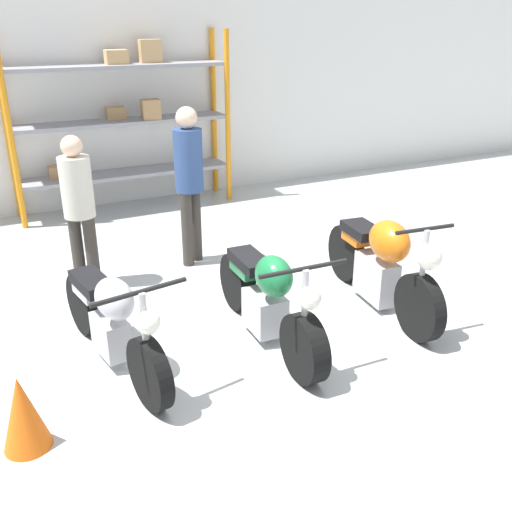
% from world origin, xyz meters
% --- Properties ---
extents(ground_plane, '(30.00, 30.00, 0.00)m').
position_xyz_m(ground_plane, '(0.00, 0.00, 0.00)').
color(ground_plane, '#B2B7B7').
extents(back_wall, '(30.00, 0.08, 3.60)m').
position_xyz_m(back_wall, '(0.00, 4.87, 1.80)').
color(back_wall, white).
rests_on(back_wall, ground_plane).
extents(shelving_rack, '(3.17, 0.63, 2.54)m').
position_xyz_m(shelving_rack, '(-0.12, 4.51, 1.36)').
color(shelving_rack, orange).
rests_on(shelving_rack, ground_plane).
extents(motorcycle_silver, '(0.72, 1.92, 0.95)m').
position_xyz_m(motorcycle_silver, '(-1.36, 0.30, 0.43)').
color(motorcycle_silver, black).
rests_on(motorcycle_silver, ground_plane).
extents(motorcycle_green, '(0.74, 1.93, 0.97)m').
position_xyz_m(motorcycle_green, '(-0.03, 0.11, 0.41)').
color(motorcycle_green, black).
rests_on(motorcycle_green, ground_plane).
extents(motorcycle_orange, '(0.57, 1.98, 1.05)m').
position_xyz_m(motorcycle_orange, '(1.26, 0.18, 0.48)').
color(motorcycle_orange, black).
rests_on(motorcycle_orange, ground_plane).
extents(person_browsing, '(0.45, 0.45, 1.81)m').
position_xyz_m(person_browsing, '(-0.01, 2.07, 1.08)').
color(person_browsing, '#38332D').
rests_on(person_browsing, ground_plane).
extents(person_near_rack, '(0.45, 0.45, 1.63)m').
position_xyz_m(person_near_rack, '(-1.26, 1.97, 0.95)').
color(person_near_rack, '#38332D').
rests_on(person_near_rack, ground_plane).
extents(traffic_cone, '(0.32, 0.32, 0.55)m').
position_xyz_m(traffic_cone, '(-2.13, -0.41, 0.28)').
color(traffic_cone, orange).
rests_on(traffic_cone, ground_plane).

